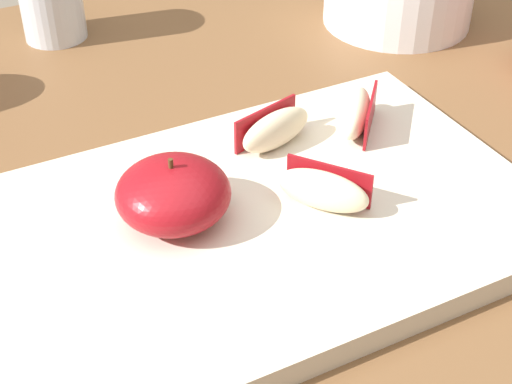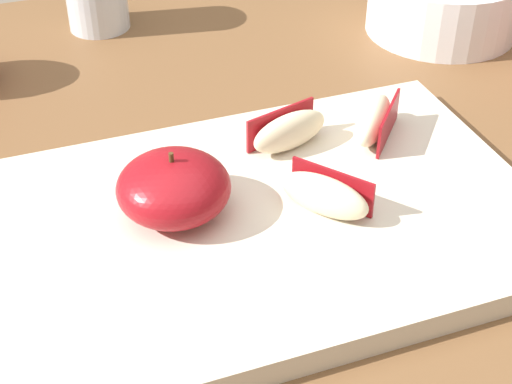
{
  "view_description": "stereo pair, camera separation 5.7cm",
  "coord_description": "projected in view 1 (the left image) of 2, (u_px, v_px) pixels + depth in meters",
  "views": [
    {
      "loc": [
        -0.23,
        -0.46,
        1.11
      ],
      "look_at": [
        -0.02,
        -0.06,
        0.77
      ],
      "focal_mm": 54.39,
      "sensor_mm": 36.0,
      "label": 1
    },
    {
      "loc": [
        -0.17,
        -0.48,
        1.11
      ],
      "look_at": [
        -0.02,
        -0.06,
        0.77
      ],
      "focal_mm": 54.39,
      "sensor_mm": 36.0,
      "label": 2
    }
  ],
  "objects": [
    {
      "name": "dining_table",
      "position": [
        246.0,
        272.0,
        0.7
      ],
      "size": [
        1.32,
        0.91,
        0.73
      ],
      "color": "brown",
      "rests_on": "ground_plane"
    },
    {
      "name": "cutting_board",
      "position": [
        256.0,
        224.0,
        0.59
      ],
      "size": [
        0.43,
        0.28,
        0.02
      ],
      "color": "beige",
      "rests_on": "dining_table"
    },
    {
      "name": "apple_wedge_middle",
      "position": [
        275.0,
        129.0,
        0.64
      ],
      "size": [
        0.08,
        0.04,
        0.03
      ],
      "color": "beige",
      "rests_on": "cutting_board"
    },
    {
      "name": "apple_half_skin_up",
      "position": [
        173.0,
        194.0,
        0.56
      ],
      "size": [
        0.08,
        0.08,
        0.05
      ],
      "color": "maroon",
      "rests_on": "cutting_board"
    },
    {
      "name": "apple_wedge_near_knife",
      "position": [
        357.0,
        113.0,
        0.66
      ],
      "size": [
        0.07,
        0.07,
        0.03
      ],
      "color": "beige",
      "rests_on": "cutting_board"
    },
    {
      "name": "apple_wedge_front",
      "position": [
        323.0,
        190.0,
        0.58
      ],
      "size": [
        0.06,
        0.07,
        0.03
      ],
      "color": "beige",
      "rests_on": "cutting_board"
    }
  ]
}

